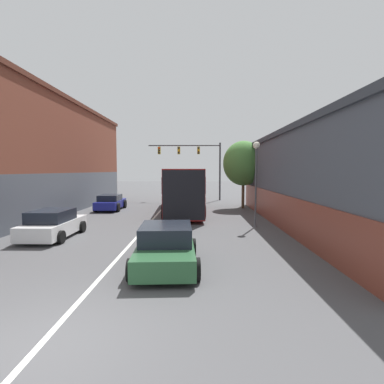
# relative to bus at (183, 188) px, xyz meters

# --- Properties ---
(ground_plane) EXTENTS (160.00, 160.00, 0.00)m
(ground_plane) POSITION_rel_bus_xyz_m (-1.84, -17.92, -1.85)
(ground_plane) COLOR #4C4C4F
(lane_center_line) EXTENTS (0.14, 42.89, 0.01)m
(lane_center_line) POSITION_rel_bus_xyz_m (-1.84, -2.47, -1.84)
(lane_center_line) COLOR silver
(lane_center_line) RESTS_ON ground_plane
(building_left_brick) EXTENTS (7.72, 27.96, 8.57)m
(building_left_brick) POSITION_rel_bus_xyz_m (-12.01, -1.90, 2.56)
(building_left_brick) COLOR brown
(building_left_brick) RESTS_ON ground_plane
(building_right_storefront) EXTENTS (6.71, 21.62, 5.44)m
(building_right_storefront) POSITION_rel_bus_xyz_m (8.85, -5.98, 0.99)
(building_right_storefront) COLOR #4C515B
(building_right_storefront) RESTS_ON ground_plane
(bus) EXTENTS (3.29, 11.85, 3.28)m
(bus) POSITION_rel_bus_xyz_m (0.00, 0.00, 0.00)
(bus) COLOR maroon
(bus) RESTS_ON ground_plane
(hatchback_foreground) EXTENTS (2.28, 4.03, 1.38)m
(hatchback_foreground) POSITION_rel_bus_xyz_m (0.02, -13.35, -1.19)
(hatchback_foreground) COLOR #285633
(hatchback_foreground) RESTS_ON ground_plane
(parked_car_left_near) EXTENTS (2.01, 3.93, 1.34)m
(parked_car_left_near) POSITION_rel_bus_xyz_m (-5.78, -9.14, -1.21)
(parked_car_left_near) COLOR silver
(parked_car_left_near) RESTS_ON ground_plane
(parked_car_left_mid) EXTENTS (2.04, 3.98, 1.24)m
(parked_car_left_mid) POSITION_rel_bus_xyz_m (-5.93, 0.84, -1.24)
(parked_car_left_mid) COLOR navy
(parked_car_left_mid) RESTS_ON ground_plane
(traffic_signal_gantry) EXTENTS (7.72, 0.36, 6.13)m
(traffic_signal_gantry) POSITION_rel_bus_xyz_m (0.92, 8.96, 2.72)
(traffic_signal_gantry) COLOR #333338
(traffic_signal_gantry) RESTS_ON ground_plane
(street_lamp) EXTENTS (0.39, 0.39, 4.78)m
(street_lamp) POSITION_rel_bus_xyz_m (4.35, -6.32, 1.32)
(street_lamp) COLOR #47474C
(street_lamp) RESTS_ON ground_plane
(street_tree_near) EXTENTS (3.38, 3.05, 5.64)m
(street_tree_near) POSITION_rel_bus_xyz_m (4.94, 2.09, 1.93)
(street_tree_near) COLOR brown
(street_tree_near) RESTS_ON ground_plane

